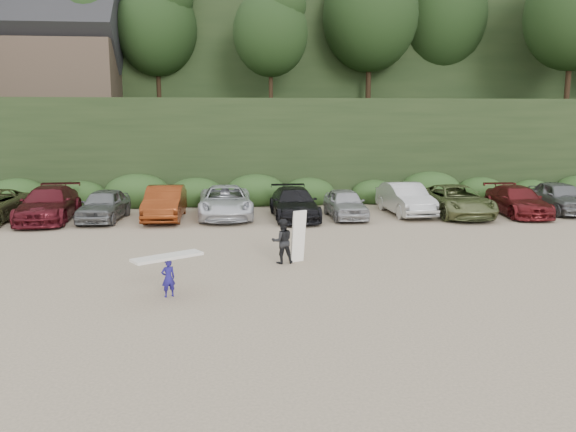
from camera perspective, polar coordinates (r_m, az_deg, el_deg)
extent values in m
plane|color=tan|center=(17.91, -4.89, -5.84)|extent=(120.00, 120.00, 0.00)
cube|color=black|center=(39.29, -5.38, 7.14)|extent=(80.00, 14.00, 6.00)
cube|color=black|center=(57.34, -5.55, 12.98)|extent=(90.00, 30.00, 16.00)
ellipsoid|color=black|center=(39.73, -5.58, 18.74)|extent=(66.00, 12.00, 10.00)
cube|color=#2B491E|center=(32.03, -6.23, 2.20)|extent=(46.20, 2.00, 1.20)
cube|color=brown|center=(43.03, -22.16, 13.37)|extent=(8.00, 6.00, 4.00)
imported|color=#50121A|center=(29.11, -23.13, 1.11)|extent=(2.60, 5.70, 1.62)
imported|color=slate|center=(28.32, -18.19, 1.08)|extent=(2.07, 4.54, 1.51)
imported|color=maroon|center=(27.87, -12.39, 1.31)|extent=(1.72, 4.90, 1.61)
imported|color=silver|center=(27.94, -6.38, 1.45)|extent=(2.72, 5.66, 1.55)
imported|color=black|center=(27.44, 0.62, 1.29)|extent=(2.25, 5.21, 1.49)
imported|color=#A7A8AB|center=(27.79, 5.83, 1.27)|extent=(1.80, 4.22, 1.42)
imported|color=#B8B8B8|center=(29.24, 11.83, 1.72)|extent=(1.97, 4.95, 1.60)
imported|color=#616B3E|center=(29.47, 16.69, 1.50)|extent=(2.61, 5.54, 1.53)
imported|color=maroon|center=(30.73, 22.27, 1.43)|extent=(2.31, 5.10, 1.45)
imported|color=slate|center=(32.50, 25.90, 1.74)|extent=(2.24, 4.86, 1.61)
imported|color=navy|center=(15.79, -12.07, -6.18)|extent=(0.46, 0.39, 1.06)
cube|color=silver|center=(15.64, -12.15, -4.08)|extent=(1.93, 1.50, 0.08)
imported|color=black|center=(18.93, -0.58, -2.57)|extent=(0.81, 0.67, 1.52)
cube|color=white|center=(19.02, 1.06, -2.09)|extent=(0.57, 0.46, 1.79)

